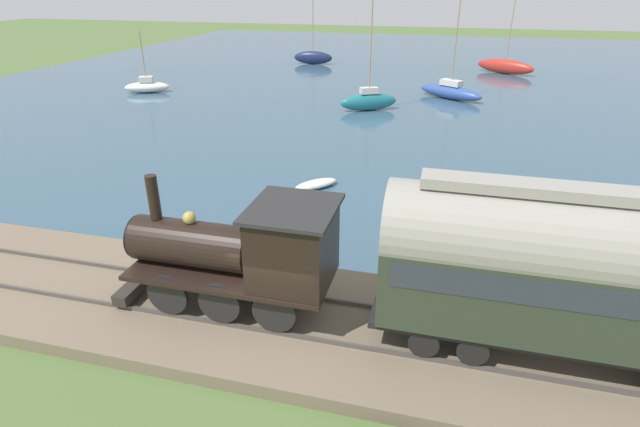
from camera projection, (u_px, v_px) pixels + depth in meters
ground_plane at (277, 337)px, 13.65m from camera, size 200.00×200.00×0.00m
harbor_water at (414, 73)px, 51.79m from camera, size 80.00×80.00×0.01m
rail_embankment at (283, 319)px, 14.03m from camera, size 5.47×56.00×0.51m
steam_locomotive at (247, 248)px, 13.33m from camera, size 2.39×6.16×3.67m
passenger_coach at (579, 269)px, 11.24m from camera, size 2.22×9.16×4.40m
sailboat_navy at (313, 57)px, 57.05m from camera, size 1.25×4.47×7.81m
sailboat_blue at (450, 91)px, 40.51m from camera, size 4.37×5.60×8.00m
sailboat_teal at (369, 100)px, 36.87m from camera, size 2.99×4.27×9.34m
sailboat_white at (147, 86)px, 42.85m from camera, size 2.84×3.99×5.02m
sailboat_red at (505, 66)px, 51.33m from camera, size 4.23×5.89×8.25m
rowboat_mid_harbor at (316, 184)px, 23.30m from camera, size 2.16×2.08×0.37m
rowboat_far_out at (488, 219)px, 19.81m from camera, size 1.20×2.05×0.46m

